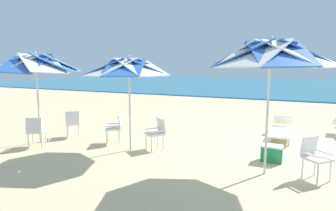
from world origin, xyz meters
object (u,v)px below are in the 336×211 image
at_px(beach_umbrella_2, 36,64).
at_px(sun_lounger_1, 281,130).
at_px(plastic_chair_0, 314,155).
at_px(plastic_chair_3, 73,122).
at_px(plastic_chair_2, 115,127).
at_px(cooler_box, 272,153).
at_px(beach_umbrella_0, 270,56).
at_px(beach_umbrella_1, 129,68).
at_px(plastic_chair_4, 36,130).
at_px(plastic_chair_1, 157,131).

distance_m(beach_umbrella_2, sun_lounger_1, 7.75).
xyz_separation_m(plastic_chair_0, plastic_chair_3, (-6.87, 0.38, 0.00)).
xyz_separation_m(plastic_chair_2, cooler_box, (4.37, 0.30, -0.30)).
bearing_deg(sun_lounger_1, plastic_chair_2, -147.99).
relative_size(beach_umbrella_0, cooler_box, 5.74).
bearing_deg(cooler_box, plastic_chair_0, -40.26).
xyz_separation_m(beach_umbrella_1, cooler_box, (3.56, 0.72, -2.03)).
distance_m(plastic_chair_4, sun_lounger_1, 7.40).
distance_m(plastic_chair_0, plastic_chair_1, 3.86).
distance_m(beach_umbrella_0, plastic_chair_1, 3.58).
bearing_deg(cooler_box, plastic_chair_3, -176.63).
bearing_deg(plastic_chair_3, plastic_chair_1, 0.72).
xyz_separation_m(plastic_chair_2, plastic_chair_4, (-1.75, -1.35, 0.00)).
relative_size(beach_umbrella_0, plastic_chair_2, 3.32).
bearing_deg(plastic_chair_4, cooler_box, 15.05).
xyz_separation_m(plastic_chair_1, sun_lounger_1, (3.00, 2.77, -0.22)).
xyz_separation_m(plastic_chair_0, cooler_box, (-0.87, 0.74, -0.30)).
xyz_separation_m(plastic_chair_3, plastic_chair_4, (-0.12, -1.29, 0.00)).
bearing_deg(beach_umbrella_0, plastic_chair_2, 172.13).
bearing_deg(plastic_chair_2, beach_umbrella_2, -156.10).
bearing_deg(cooler_box, beach_umbrella_1, -168.56).
height_order(plastic_chair_2, beach_umbrella_2, beach_umbrella_2).
bearing_deg(plastic_chair_0, beach_umbrella_2, -176.15).
xyz_separation_m(plastic_chair_4, cooler_box, (6.12, 1.65, -0.30)).
bearing_deg(plastic_chair_4, plastic_chair_0, 7.43).
bearing_deg(sun_lounger_1, beach_umbrella_0, -91.37).
bearing_deg(beach_umbrella_2, beach_umbrella_0, 2.96).
height_order(plastic_chair_2, cooler_box, plastic_chair_2).
bearing_deg(plastic_chair_1, plastic_chair_2, 179.33).
bearing_deg(beach_umbrella_1, sun_lounger_1, 41.44).
relative_size(beach_umbrella_0, beach_umbrella_1, 1.12).
bearing_deg(plastic_chair_2, sun_lounger_1, 32.01).
height_order(beach_umbrella_0, plastic_chair_2, beach_umbrella_0).
xyz_separation_m(beach_umbrella_2, plastic_chair_4, (0.35, -0.42, -1.83)).
relative_size(plastic_chair_0, plastic_chair_3, 1.00).
relative_size(plastic_chair_1, plastic_chair_4, 1.00).
relative_size(beach_umbrella_0, sun_lounger_1, 1.33).
relative_size(plastic_chair_1, plastic_chair_3, 1.00).
bearing_deg(plastic_chair_2, cooler_box, 3.91).
bearing_deg(plastic_chair_3, plastic_chair_2, 1.92).
height_order(beach_umbrella_0, plastic_chair_4, beach_umbrella_0).
bearing_deg(beach_umbrella_0, sun_lounger_1, 88.63).
distance_m(plastic_chair_3, cooler_box, 6.02).
height_order(plastic_chair_2, plastic_chair_3, same).
bearing_deg(sun_lounger_1, plastic_chair_0, -75.28).
distance_m(beach_umbrella_2, plastic_chair_4, 1.91).
height_order(plastic_chair_0, cooler_box, plastic_chair_0).
bearing_deg(plastic_chair_1, plastic_chair_4, -157.14).
distance_m(beach_umbrella_1, plastic_chair_2, 1.96).
bearing_deg(beach_umbrella_1, beach_umbrella_2, -170.10).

